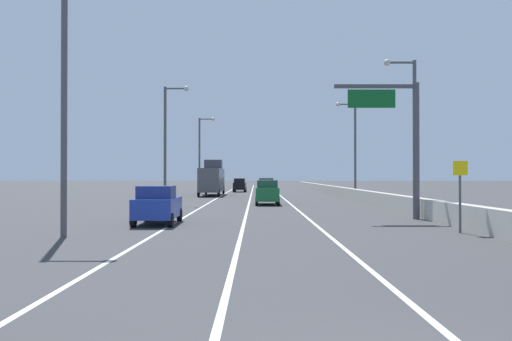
% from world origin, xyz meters
% --- Properties ---
extents(ground_plane, '(320.00, 320.00, 0.00)m').
position_xyz_m(ground_plane, '(0.00, 64.00, 0.00)').
color(ground_plane, '#38383A').
extents(lane_stripe_left, '(0.16, 130.00, 0.00)m').
position_xyz_m(lane_stripe_left, '(-5.50, 55.00, 0.00)').
color(lane_stripe_left, silver).
rests_on(lane_stripe_left, ground_plane).
extents(lane_stripe_center, '(0.16, 130.00, 0.00)m').
position_xyz_m(lane_stripe_center, '(-2.00, 55.00, 0.00)').
color(lane_stripe_center, silver).
rests_on(lane_stripe_center, ground_plane).
extents(lane_stripe_right, '(0.16, 130.00, 0.00)m').
position_xyz_m(lane_stripe_right, '(1.50, 55.00, 0.00)').
color(lane_stripe_right, silver).
rests_on(lane_stripe_right, ground_plane).
extents(jersey_barrier_right, '(0.60, 120.00, 1.10)m').
position_xyz_m(jersey_barrier_right, '(8.01, 40.00, 0.55)').
color(jersey_barrier_right, '#B2ADA3').
rests_on(jersey_barrier_right, ground_plane).
extents(overhead_sign_gantry, '(4.68, 0.36, 7.50)m').
position_xyz_m(overhead_sign_gantry, '(6.66, 22.40, 4.73)').
color(overhead_sign_gantry, '#47474C').
rests_on(overhead_sign_gantry, ground_plane).
extents(speed_advisory_sign, '(0.60, 0.11, 3.00)m').
position_xyz_m(speed_advisory_sign, '(7.11, 15.72, 1.76)').
color(speed_advisory_sign, '#4C4C51').
rests_on(speed_advisory_sign, ground_plane).
extents(lamp_post_right_second, '(2.14, 0.44, 10.02)m').
position_xyz_m(lamp_post_right_second, '(8.74, 27.71, 5.76)').
color(lamp_post_right_second, '#4C4C51').
rests_on(lamp_post_right_second, ground_plane).
extents(lamp_post_right_third, '(2.14, 0.44, 10.02)m').
position_xyz_m(lamp_post_right_third, '(8.67, 47.13, 5.76)').
color(lamp_post_right_third, '#4C4C51').
rests_on(lamp_post_right_third, ground_plane).
extents(lamp_post_left_near, '(2.14, 0.44, 10.02)m').
position_xyz_m(lamp_post_left_near, '(-8.59, 14.28, 5.76)').
color(lamp_post_left_near, '#4C4C51').
rests_on(lamp_post_left_near, ground_plane).
extents(lamp_post_left_mid, '(2.14, 0.44, 10.02)m').
position_xyz_m(lamp_post_left_mid, '(-8.88, 37.59, 5.76)').
color(lamp_post_left_mid, '#4C4C51').
rests_on(lamp_post_left_mid, ground_plane).
extents(lamp_post_left_far, '(2.14, 0.44, 10.02)m').
position_xyz_m(lamp_post_left_far, '(-8.57, 60.91, 5.76)').
color(lamp_post_left_far, '#4C4C51').
rests_on(lamp_post_left_far, ground_plane).
extents(car_black_0, '(1.90, 4.31, 1.97)m').
position_xyz_m(car_black_0, '(-3.76, 67.98, 0.98)').
color(car_black_0, black).
rests_on(car_black_0, ground_plane).
extents(car_blue_1, '(1.99, 4.04, 1.89)m').
position_xyz_m(car_blue_1, '(-6.23, 19.49, 0.94)').
color(car_blue_1, '#1E389E').
rests_on(car_blue_1, ground_plane).
extents(car_green_2, '(1.94, 4.47, 2.00)m').
position_xyz_m(car_green_2, '(-0.48, 36.12, 1.00)').
color(car_green_2, '#196033').
rests_on(car_green_2, ground_plane).
extents(car_gray_3, '(1.93, 4.82, 2.13)m').
position_xyz_m(car_gray_3, '(-0.29, 48.71, 1.06)').
color(car_gray_3, slate).
rests_on(car_gray_3, ground_plane).
extents(box_truck, '(2.48, 9.60, 4.31)m').
position_xyz_m(box_truck, '(-6.67, 55.09, 1.98)').
color(box_truck, '#4C4C51').
rests_on(box_truck, ground_plane).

